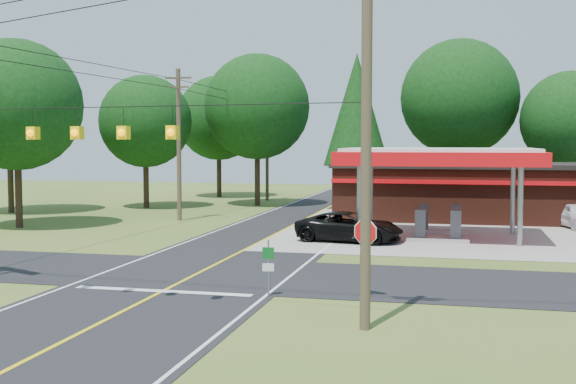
# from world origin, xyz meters

# --- Properties ---
(ground) EXTENTS (120.00, 120.00, 0.00)m
(ground) POSITION_xyz_m (0.00, 0.00, 0.00)
(ground) COLOR #3D5A1F
(ground) RESTS_ON ground
(main_highway) EXTENTS (8.00, 120.00, 0.02)m
(main_highway) POSITION_xyz_m (0.00, 0.00, 0.01)
(main_highway) COLOR black
(main_highway) RESTS_ON ground
(cross_road) EXTENTS (70.00, 7.00, 0.02)m
(cross_road) POSITION_xyz_m (0.00, 0.00, 0.01)
(cross_road) COLOR black
(cross_road) RESTS_ON ground
(lane_center_yellow) EXTENTS (0.15, 110.00, 0.00)m
(lane_center_yellow) POSITION_xyz_m (0.00, 0.00, 0.03)
(lane_center_yellow) COLOR yellow
(lane_center_yellow) RESTS_ON main_highway
(gas_canopy) EXTENTS (10.60, 7.40, 4.88)m
(gas_canopy) POSITION_xyz_m (9.00, 13.00, 4.27)
(gas_canopy) COLOR gray
(gas_canopy) RESTS_ON ground
(convenience_store) EXTENTS (16.40, 7.55, 3.80)m
(convenience_store) POSITION_xyz_m (10.00, 22.98, 1.92)
(convenience_store) COLOR #4B2115
(convenience_store) RESTS_ON ground
(utility_pole_near_right) EXTENTS (1.80, 0.30, 11.50)m
(utility_pole_near_right) POSITION_xyz_m (7.50, -7.00, 5.96)
(utility_pole_near_right) COLOR #473828
(utility_pole_near_right) RESTS_ON ground
(utility_pole_far_left) EXTENTS (1.80, 0.30, 10.00)m
(utility_pole_far_left) POSITION_xyz_m (-8.00, 18.00, 5.20)
(utility_pole_far_left) COLOR #473828
(utility_pole_far_left) RESTS_ON ground
(utility_pole_north) EXTENTS (0.30, 0.30, 9.50)m
(utility_pole_north) POSITION_xyz_m (-6.50, 35.00, 4.75)
(utility_pole_north) COLOR #473828
(utility_pole_north) RESTS_ON ground
(overhead_beacons) EXTENTS (17.04, 2.04, 1.03)m
(overhead_beacons) POSITION_xyz_m (-1.00, -6.00, 6.21)
(overhead_beacons) COLOR black
(overhead_beacons) RESTS_ON ground
(treeline_backdrop) EXTENTS (70.27, 51.59, 13.30)m
(treeline_backdrop) POSITION_xyz_m (0.82, 24.01, 7.49)
(treeline_backdrop) COLOR #332316
(treeline_backdrop) RESTS_ON ground
(suv_car) EXTENTS (6.32, 6.32, 1.54)m
(suv_car) POSITION_xyz_m (4.50, 10.40, 0.77)
(suv_car) COLOR black
(suv_car) RESTS_ON ground
(octagonal_stop_sign) EXTENTS (0.85, 0.42, 2.69)m
(octagonal_stop_sign) POSITION_xyz_m (7.00, -3.01, 2.02)
(octagonal_stop_sign) COLOR gray
(octagonal_stop_sign) RESTS_ON ground
(route_sign_post) EXTENTS (0.40, 0.10, 1.93)m
(route_sign_post) POSITION_xyz_m (3.80, -3.52, 1.14)
(route_sign_post) COLOR gray
(route_sign_post) RESTS_ON ground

